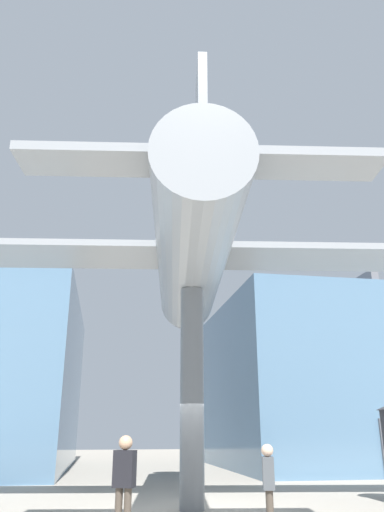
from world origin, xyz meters
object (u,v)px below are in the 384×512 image
object	(u,v)px
suspended_airplane	(192,257)
visitor_second	(124,477)
support_pylon_central	(192,392)
visitor_person	(269,482)

from	to	relation	value
suspended_airplane	visitor_second	world-z (taller)	suspended_airplane
support_pylon_central	visitor_second	size ratio (longest dim) A/B	3.16
support_pylon_central	visitor_second	bearing A→B (deg)	-120.50
support_pylon_central	suspended_airplane	xyz separation A→B (m)	(0.02, 0.15, 3.80)
support_pylon_central	visitor_second	xyz separation A→B (m)	(-1.81, -3.07, -1.76)
support_pylon_central	visitor_person	xyz separation A→B (m)	(1.00, -3.09, -1.88)
support_pylon_central	visitor_person	bearing A→B (deg)	-72.12
support_pylon_central	suspended_airplane	distance (m)	3.80
visitor_person	suspended_airplane	bearing A→B (deg)	32.16
suspended_airplane	visitor_second	size ratio (longest dim) A/B	12.42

